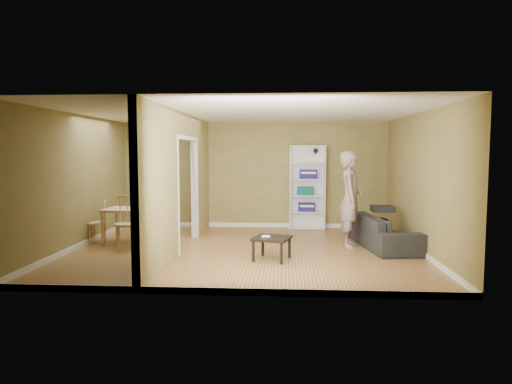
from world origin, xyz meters
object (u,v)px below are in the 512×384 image
chair_far (146,215)px  bookshelf (307,187)px  chair_near (127,223)px  chair_left (97,222)px  dining_table (134,212)px  coffee_table (272,240)px  person (351,191)px  sofa (384,226)px

chair_far → bookshelf: bearing=-136.2°
chair_near → chair_left: bearing=127.2°
dining_table → bookshelf: bearing=29.7°
chair_near → chair_far: size_ratio=1.03×
coffee_table → chair_far: chair_far is taller
dining_table → chair_left: bearing=176.6°
chair_left → chair_far: size_ratio=0.86×
bookshelf → chair_near: bookshelf is taller
person → bookshelf: person is taller
chair_near → chair_far: chair_near is taller
dining_table → chair_near: (0.06, -0.60, -0.12)m
bookshelf → chair_left: 4.89m
person → chair_near: bearing=106.6°
bookshelf → dining_table: 4.19m
bookshelf → chair_near: bearing=-143.2°
bookshelf → chair_far: size_ratio=2.02×
coffee_table → chair_left: (-3.65, 1.32, 0.09)m
sofa → chair_near: chair_near is taller
chair_left → chair_near: 1.07m
sofa → person: person is taller
coffee_table → person: bearing=38.5°
sofa → chair_near: 5.00m
chair_left → chair_near: chair_near is taller
dining_table → chair_left: 0.82m
person → coffee_table: bearing=138.1°
sofa → person: 0.96m
chair_near → chair_far: (-0.01, 1.23, -0.01)m
person → chair_near: 4.38m
dining_table → chair_far: bearing=85.3°
coffee_table → dining_table: bearing=156.0°
dining_table → chair_far: chair_far is taller
person → dining_table: person is taller
person → chair_left: 5.20m
coffee_table → chair_near: chair_near is taller
sofa → chair_far: chair_far is taller
person → chair_left: (-5.16, 0.12, -0.68)m
bookshelf → chair_left: bearing=-155.4°
person → bookshelf: (-0.74, 2.13, -0.09)m
bookshelf → chair_far: 3.88m
chair_left → chair_far: (0.84, 0.59, 0.07)m
person → chair_far: person is taller
sofa → person: bearing=84.1°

